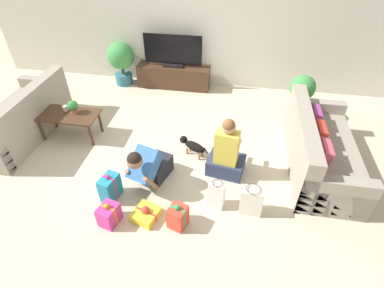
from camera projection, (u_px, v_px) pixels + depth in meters
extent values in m
plane|color=beige|center=(157.00, 158.00, 4.70)|extent=(16.00, 16.00, 0.00)
cube|color=beige|center=(187.00, 22.00, 5.90)|extent=(8.40, 0.06, 2.60)
cube|color=gray|center=(19.00, 124.00, 5.07)|extent=(0.89, 1.97, 0.43)
cube|color=gray|center=(29.00, 104.00, 4.75)|extent=(0.20, 1.97, 0.42)
cube|color=gray|center=(46.00, 93.00, 5.70)|extent=(0.89, 0.16, 0.61)
cube|color=#E5566B|center=(31.00, 96.00, 5.07)|extent=(0.18, 0.34, 0.32)
cube|color=#288E6B|center=(6.00, 117.00, 4.57)|extent=(0.18, 0.34, 0.32)
cube|color=gray|center=(321.00, 155.00, 4.43)|extent=(0.89, 1.97, 0.43)
cube|color=gray|center=(304.00, 130.00, 4.21)|extent=(0.20, 1.97, 0.42)
cube|color=gray|center=(335.00, 197.00, 3.68)|extent=(0.89, 0.16, 0.61)
cube|color=gray|center=(314.00, 117.00, 5.07)|extent=(0.89, 0.16, 0.61)
cube|color=#E5566B|center=(323.00, 154.00, 3.89)|extent=(0.18, 0.34, 0.32)
cube|color=red|center=(318.00, 135.00, 4.22)|extent=(0.18, 0.34, 0.32)
cube|color=#9E4293|center=(313.00, 118.00, 4.55)|extent=(0.18, 0.34, 0.32)
cube|color=#472D1E|center=(68.00, 115.00, 4.90)|extent=(0.98, 0.50, 0.03)
cylinder|color=#472D1E|center=(42.00, 130.00, 4.95)|extent=(0.04, 0.04, 0.40)
cylinder|color=#472D1E|center=(91.00, 135.00, 4.84)|extent=(0.04, 0.04, 0.40)
cylinder|color=#472D1E|center=(54.00, 117.00, 5.24)|extent=(0.04, 0.04, 0.40)
cylinder|color=#472D1E|center=(100.00, 122.00, 5.13)|extent=(0.04, 0.04, 0.40)
cube|color=#472D1E|center=(174.00, 76.00, 6.40)|extent=(1.53, 0.39, 0.47)
cube|color=black|center=(173.00, 65.00, 6.23)|extent=(0.42, 0.20, 0.05)
cube|color=black|center=(173.00, 50.00, 6.03)|extent=(1.19, 0.03, 0.60)
cylinder|color=#336B84|center=(124.00, 79.00, 6.58)|extent=(0.36, 0.36, 0.23)
cylinder|color=brown|center=(123.00, 70.00, 6.45)|extent=(0.06, 0.06, 0.17)
sphere|color=#3D8E47|center=(121.00, 56.00, 6.25)|extent=(0.56, 0.56, 0.56)
cylinder|color=#336B84|center=(297.00, 110.00, 5.53)|extent=(0.23, 0.23, 0.29)
cylinder|color=brown|center=(299.00, 100.00, 5.39)|extent=(0.04, 0.04, 0.13)
sphere|color=#3D8E47|center=(303.00, 88.00, 5.23)|extent=(0.44, 0.44, 0.44)
cube|color=#23232D|center=(157.00, 168.00, 4.33)|extent=(0.41, 0.51, 0.28)
cube|color=#3366AD|center=(145.00, 165.00, 3.95)|extent=(0.45, 0.56, 0.46)
sphere|color=#8E6647|center=(135.00, 161.00, 3.69)|extent=(0.20, 0.20, 0.20)
sphere|color=black|center=(134.00, 159.00, 3.67)|extent=(0.19, 0.19, 0.19)
cylinder|color=#8E6647|center=(133.00, 176.00, 4.04)|extent=(0.14, 0.27, 0.40)
cylinder|color=#8E6647|center=(151.00, 183.00, 3.94)|extent=(0.14, 0.27, 0.40)
cube|color=#283351|center=(226.00, 165.00, 4.41)|extent=(0.58, 0.48, 0.24)
cube|color=gold|center=(227.00, 148.00, 4.13)|extent=(0.35, 0.25, 0.52)
sphere|color=tan|center=(229.00, 127.00, 3.92)|extent=(0.19, 0.19, 0.19)
sphere|color=brown|center=(229.00, 125.00, 3.89)|extent=(0.17, 0.17, 0.17)
cylinder|color=tan|center=(238.00, 145.00, 4.29)|extent=(0.10, 0.27, 0.06)
cylinder|color=tan|center=(221.00, 141.00, 4.36)|extent=(0.10, 0.27, 0.06)
ellipsoid|color=black|center=(195.00, 147.00, 4.65)|extent=(0.39, 0.29, 0.14)
sphere|color=black|center=(184.00, 140.00, 4.73)|extent=(0.12, 0.12, 0.12)
sphere|color=olive|center=(181.00, 139.00, 4.76)|extent=(0.06, 0.06, 0.06)
cylinder|color=black|center=(206.00, 150.00, 4.53)|extent=(0.08, 0.06, 0.09)
cylinder|color=olive|center=(190.00, 149.00, 4.81)|extent=(0.03, 0.03, 0.10)
cylinder|color=olive|center=(187.00, 151.00, 4.76)|extent=(0.03, 0.03, 0.10)
cylinder|color=olive|center=(202.00, 154.00, 4.69)|extent=(0.03, 0.03, 0.10)
cylinder|color=olive|center=(199.00, 157.00, 4.64)|extent=(0.03, 0.03, 0.10)
cube|color=teal|center=(110.00, 188.00, 3.98)|extent=(0.24, 0.32, 0.36)
cube|color=#CC3389|center=(110.00, 188.00, 3.98)|extent=(0.18, 0.07, 0.36)
sphere|color=#CC3389|center=(107.00, 177.00, 3.85)|extent=(0.06, 0.06, 0.06)
cube|color=yellow|center=(146.00, 214.00, 3.79)|extent=(0.38, 0.39, 0.11)
cube|color=red|center=(146.00, 214.00, 3.79)|extent=(0.30, 0.12, 0.11)
sphere|color=red|center=(145.00, 210.00, 3.74)|extent=(0.10, 0.10, 0.10)
cube|color=red|center=(178.00, 217.00, 3.64)|extent=(0.26, 0.27, 0.30)
cube|color=#2D934C|center=(178.00, 217.00, 3.64)|extent=(0.21, 0.10, 0.31)
sphere|color=#2D934C|center=(177.00, 207.00, 3.53)|extent=(0.07, 0.07, 0.07)
cube|color=#CC3389|center=(109.00, 215.00, 3.68)|extent=(0.27, 0.30, 0.27)
cube|color=orange|center=(109.00, 215.00, 3.68)|extent=(0.21, 0.08, 0.28)
sphere|color=orange|center=(107.00, 206.00, 3.58)|extent=(0.07, 0.07, 0.07)
cube|color=white|center=(251.00, 201.00, 3.76)|extent=(0.29, 0.17, 0.41)
torus|color=#4C3823|center=(253.00, 189.00, 3.62)|extent=(0.19, 0.19, 0.01)
cube|color=white|center=(216.00, 195.00, 3.84)|extent=(0.23, 0.16, 0.41)
torus|color=#4C3823|center=(217.00, 183.00, 3.70)|extent=(0.16, 0.16, 0.01)
cylinder|color=silver|center=(65.00, 108.00, 4.95)|extent=(0.08, 0.08, 0.09)
torus|color=silver|center=(68.00, 108.00, 4.94)|extent=(0.06, 0.01, 0.06)
cylinder|color=#A36042|center=(74.00, 111.00, 4.90)|extent=(0.11, 0.11, 0.07)
sphere|color=#337F3D|center=(73.00, 106.00, 4.84)|extent=(0.17, 0.17, 0.17)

